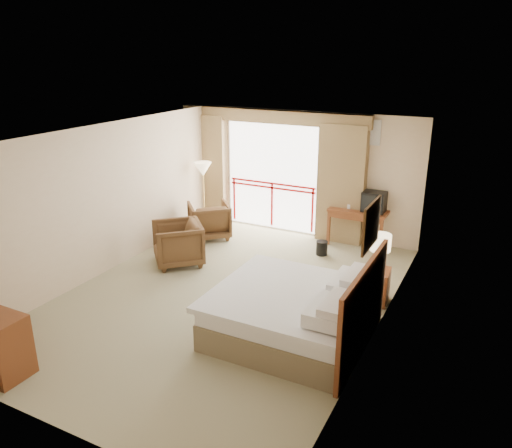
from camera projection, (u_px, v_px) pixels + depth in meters
The scene contains 28 objects.
floor at pixel (226, 296), 8.35m from camera, with size 7.00×7.00×0.00m, color gray.
ceiling at pixel (223, 135), 7.46m from camera, with size 7.00×7.00×0.00m, color white.
wall_back at pixel (306, 174), 10.85m from camera, with size 5.00×5.00×0.00m, color beige.
wall_front at pixel (46, 321), 4.96m from camera, with size 5.00×5.00×0.00m, color beige.
wall_left at pixel (105, 200), 8.98m from camera, with size 7.00×7.00×0.00m, color beige.
wall_right at pixel (382, 247), 6.83m from camera, with size 7.00×7.00×0.00m, color beige.
balcony_door at pixel (273, 177), 11.22m from camera, with size 2.40×2.40×0.00m, color white.
balcony_railing at pixel (272, 194), 11.33m from camera, with size 2.09×0.03×1.02m.
curtain_left at pixel (207, 168), 11.81m from camera, with size 1.00×0.26×2.50m, color olive.
curtain_right at pixel (341, 184), 10.39m from camera, with size 1.00×0.26×2.50m, color olive.
valance at pixel (271, 116), 10.69m from camera, with size 4.40×0.22×0.28m, color olive.
hvac_vent at pixel (368, 132), 9.93m from camera, with size 0.50×0.04×0.50m, color silver.
bed at pixel (295, 312), 7.08m from camera, with size 2.13×2.06×0.97m.
headboard at pixel (363, 311), 6.57m from camera, with size 0.06×2.10×1.30m, color #602C18.
framed_art at pixel (371, 225), 6.17m from camera, with size 0.04×0.72×0.60m.
nightstand at pixel (376, 286), 8.10m from camera, with size 0.39×0.46×0.56m, color #602C18.
table_lamp at pixel (381, 243), 7.90m from camera, with size 0.33×0.33×0.58m.
phone at pixel (372, 271), 7.89m from camera, with size 0.19×0.15×0.09m, color black.
desk at pixel (359, 217), 10.41m from camera, with size 1.20×0.58×0.78m.
tv at pixel (374, 202), 10.10m from camera, with size 0.46×0.37×0.42m.
coffee_maker at pixel (343, 202), 10.42m from camera, with size 0.12×0.12×0.25m, color black.
cup at pixel (349, 207), 10.33m from camera, with size 0.07×0.07×0.10m, color white.
wastebasket at pixel (322, 248), 10.00m from camera, with size 0.23×0.23×0.29m, color black.
armchair_far at pixel (210, 237), 11.00m from camera, with size 0.83×0.85×0.78m, color #4A2F1A.
armchair_near at pixel (179, 263), 9.64m from camera, with size 0.88×0.90×0.82m, color #4A2F1A.
side_table at pixel (190, 234), 10.20m from camera, with size 0.46×0.46×0.51m.
book at pixel (189, 226), 10.14m from camera, with size 0.16×0.22×0.02m, color white.
floor_lamp at pixel (203, 172), 11.15m from camera, with size 0.39×0.39×1.54m.
Camera 1 is at (3.85, -6.43, 3.90)m, focal length 35.00 mm.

